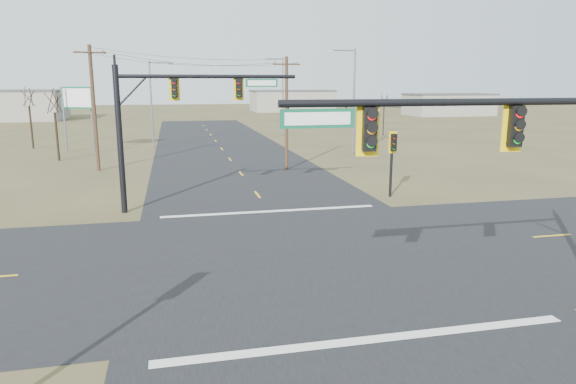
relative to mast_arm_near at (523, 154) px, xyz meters
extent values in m
plane|color=brown|center=(-3.81, 8.13, -5.22)|extent=(320.00, 320.00, 0.00)
cube|color=black|center=(-3.81, 8.13, -5.21)|extent=(160.00, 14.00, 0.02)
cube|color=black|center=(-3.81, 8.13, -5.21)|extent=(14.00, 160.00, 0.02)
cube|color=silver|center=(-3.81, 0.63, -5.19)|extent=(12.00, 0.40, 0.01)
cube|color=silver|center=(-3.81, 15.63, -5.19)|extent=(12.00, 0.40, 0.01)
cylinder|color=black|center=(-1.43, 0.00, 1.35)|extent=(10.24, 0.18, 0.18)
cube|color=#0C5435|center=(-5.61, 0.00, 1.00)|extent=(1.80, 0.05, 0.45)
cylinder|color=black|center=(-11.74, 17.28, -1.22)|extent=(0.32, 0.32, 7.99)
cylinder|color=black|center=(-6.89, 17.28, 2.17)|extent=(9.70, 0.21, 0.21)
cube|color=#0C5435|center=(-3.94, 17.28, 1.82)|extent=(1.80, 0.05, 0.45)
cylinder|color=black|center=(4.31, 17.84, -3.23)|extent=(0.17, 0.17, 3.98)
cylinder|color=#4D3621|center=(0.13, 29.26, -0.67)|extent=(0.26, 0.26, 9.10)
cube|color=#4D3621|center=(0.13, 29.26, 3.28)|extent=(2.23, 0.27, 0.12)
cylinder|color=#4D3621|center=(-15.01, 32.27, -0.23)|extent=(0.29, 0.29, 9.98)
cube|color=#4D3621|center=(-15.01, 32.27, 4.17)|extent=(2.41, 0.61, 0.12)
cylinder|color=slate|center=(-19.75, 45.15, -1.88)|extent=(0.18, 0.18, 6.68)
cylinder|color=slate|center=(-17.08, 45.15, -1.88)|extent=(0.18, 0.18, 6.68)
cube|color=#0C5435|center=(-18.42, 45.15, 0.35)|extent=(3.28, 1.54, 2.23)
cylinder|color=slate|center=(8.69, 37.10, -0.06)|extent=(0.21, 0.21, 10.32)
cylinder|color=slate|center=(7.45, 37.10, 4.90)|extent=(2.48, 0.12, 0.12)
cube|color=slate|center=(6.22, 37.10, 4.80)|extent=(0.62, 0.45, 0.19)
cylinder|color=slate|center=(5.77, 57.07, -0.02)|extent=(0.21, 0.21, 10.39)
cylinder|color=slate|center=(4.53, 57.07, 4.98)|extent=(2.49, 0.12, 0.12)
cube|color=slate|center=(3.28, 57.07, 4.88)|extent=(0.63, 0.44, 0.19)
cylinder|color=slate|center=(-11.07, 46.71, -0.52)|extent=(0.19, 0.19, 9.40)
cylinder|color=slate|center=(-9.94, 46.71, 3.98)|extent=(2.26, 0.11, 0.11)
cube|color=slate|center=(-8.81, 46.71, 3.88)|extent=(0.55, 0.33, 0.17)
cylinder|color=black|center=(-19.34, 38.96, -3.00)|extent=(0.22, 0.22, 4.43)
cylinder|color=black|center=(-23.98, 49.23, -2.92)|extent=(0.21, 0.21, 4.60)
cylinder|color=black|center=(14.33, 45.16, -3.56)|extent=(0.17, 0.17, 3.31)
cylinder|color=black|center=(19.33, 54.47, -3.21)|extent=(0.18, 0.18, 4.01)
cube|color=gray|center=(21.19, 118.13, -2.72)|extent=(20.00, 12.00, 5.00)
cube|color=gray|center=(51.19, 93.13, -2.97)|extent=(18.00, 10.00, 4.50)
camera|label=1|loc=(-8.94, -11.67, 1.81)|focal=32.00mm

